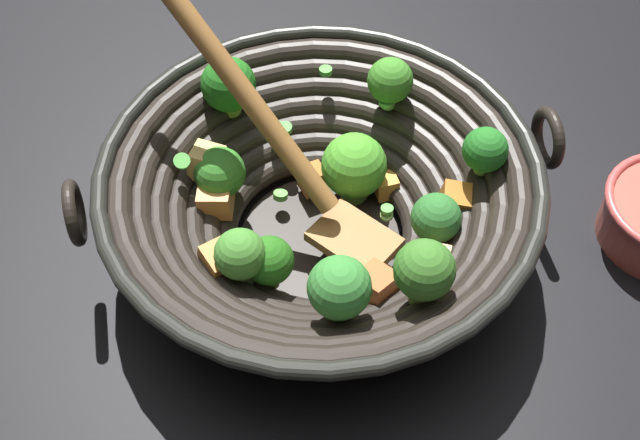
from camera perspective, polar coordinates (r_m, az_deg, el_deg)
ground_plane at (r=0.75m, az=-0.00°, el=-1.72°), size 4.00×4.00×0.00m
wok at (r=0.69m, az=0.01°, el=1.56°), size 0.37×0.40×0.24m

